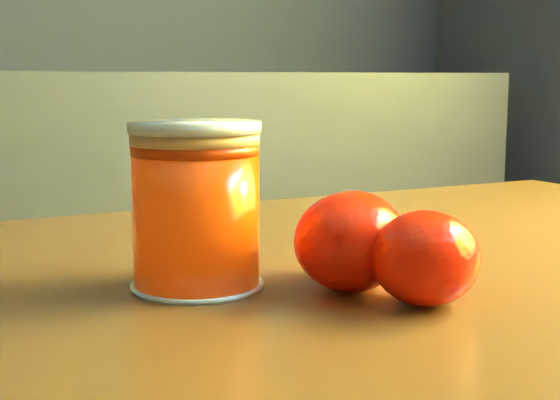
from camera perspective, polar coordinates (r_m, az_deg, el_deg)
name	(u,v)px	position (r m, az deg, el deg)	size (l,w,h in m)	color
juice_glass	(196,207)	(0.50, -6.16, -0.48)	(0.08, 0.08, 0.11)	#EE3904
orange_front	(353,237)	(0.52, 5.38, -2.71)	(0.07, 0.07, 0.06)	#FF1D05
orange_back	(350,242)	(0.50, 5.15, -3.07)	(0.07, 0.07, 0.06)	#FF1D05
orange_extra	(425,258)	(0.47, 10.56, -4.20)	(0.07, 0.07, 0.06)	#FF1D05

